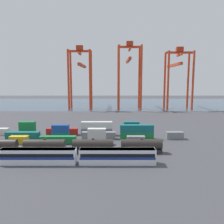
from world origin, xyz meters
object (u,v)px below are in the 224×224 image
object	(u,v)px
shipping_container_12	(176,135)
gantry_crane_east	(178,71)
shipping_container_16	(63,131)
shipping_container_19	(132,132)
shipping_container_1	(20,140)
gantry_crane_central	(130,68)
shipping_container_9	(100,135)
shipping_container_6	(24,135)
gantry_crane_west	(82,71)
freight_tank_row	(70,146)
passenger_train	(79,156)

from	to	relation	value
shipping_container_12	gantry_crane_east	world-z (taller)	gantry_crane_east
shipping_container_16	shipping_container_19	size ratio (longest dim) A/B	2.00
shipping_container_1	gantry_crane_central	xyz separation A→B (m)	(44.23, 99.02, 28.91)
shipping_container_9	shipping_container_6	bearing A→B (deg)	180.00
shipping_container_12	gantry_crane_west	size ratio (longest dim) A/B	0.13
shipping_container_16	freight_tank_row	bearing A→B (deg)	-72.99
passenger_train	gantry_crane_west	distance (m)	121.84
gantry_crane_central	passenger_train	bearing A→B (deg)	-100.39
shipping_container_1	shipping_container_9	world-z (taller)	same
gantry_crane_east	freight_tank_row	bearing A→B (deg)	-119.61
passenger_train	shipping_container_12	xyz separation A→B (m)	(31.59, 25.12, -0.84)
shipping_container_9	freight_tank_row	bearing A→B (deg)	-116.03
shipping_container_6	gantry_crane_central	world-z (taller)	gantry_crane_central
passenger_train	shipping_container_6	bearing A→B (deg)	133.49
gantry_crane_west	shipping_container_16	bearing A→B (deg)	-87.27
shipping_container_16	gantry_crane_east	distance (m)	114.12
shipping_container_12	gantry_crane_east	bearing A→B (deg)	74.10
passenger_train	shipping_container_1	size ratio (longest dim) A/B	6.55
freight_tank_row	shipping_container_19	size ratio (longest dim) A/B	9.05
passenger_train	shipping_container_1	distance (m)	29.42
shipping_container_6	shipping_container_12	world-z (taller)	same
passenger_train	shipping_container_1	world-z (taller)	passenger_train
shipping_container_9	gantry_crane_east	xyz separation A→B (m)	(54.27, 93.25, 26.69)
passenger_train	shipping_container_16	distance (m)	33.26
freight_tank_row	shipping_container_9	bearing A→B (deg)	63.97
shipping_container_12	gantry_crane_central	distance (m)	97.62
passenger_train	gantry_crane_east	bearing A→B (deg)	63.84
shipping_container_16	gantry_crane_central	distance (m)	96.68
passenger_train	gantry_crane_central	size ratio (longest dim) A/B	0.80
freight_tank_row	shipping_container_1	xyz separation A→B (m)	(-18.66, 9.73, -0.75)
shipping_container_9	shipping_container_16	size ratio (longest dim) A/B	1.00
shipping_container_16	gantry_crane_west	distance (m)	90.80
passenger_train	shipping_container_1	xyz separation A→B (m)	(-22.62, 18.79, -0.84)
freight_tank_row	gantry_crane_central	size ratio (longest dim) A/B	1.11
shipping_container_6	gantry_crane_central	bearing A→B (deg)	63.89
shipping_container_6	shipping_container_19	world-z (taller)	same
freight_tank_row	gantry_crane_central	distance (m)	115.22
shipping_container_1	shipping_container_12	world-z (taller)	same
shipping_container_1	shipping_container_9	bearing A→B (deg)	13.42
shipping_container_1	shipping_container_16	size ratio (longest dim) A/B	0.50
shipping_container_1	shipping_container_6	bearing A→B (deg)	100.80
freight_tank_row	shipping_container_16	size ratio (longest dim) A/B	4.52
freight_tank_row	shipping_container_12	xyz separation A→B (m)	(35.55, 16.06, -0.75)
shipping_container_6	shipping_container_12	distance (m)	55.42
shipping_container_6	gantry_crane_west	bearing A→B (deg)	84.54
shipping_container_1	gantry_crane_west	world-z (taller)	gantry_crane_west
shipping_container_19	gantry_crane_east	distance (m)	100.09
freight_tank_row	shipping_container_16	bearing A→B (deg)	107.01
shipping_container_1	shipping_container_19	size ratio (longest dim) A/B	1.00
shipping_container_1	shipping_container_9	size ratio (longest dim) A/B	0.50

